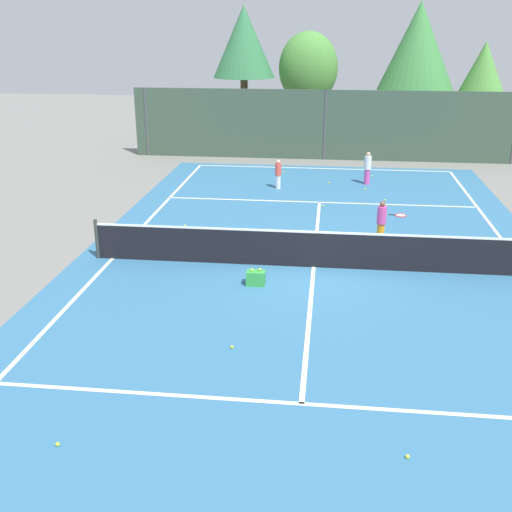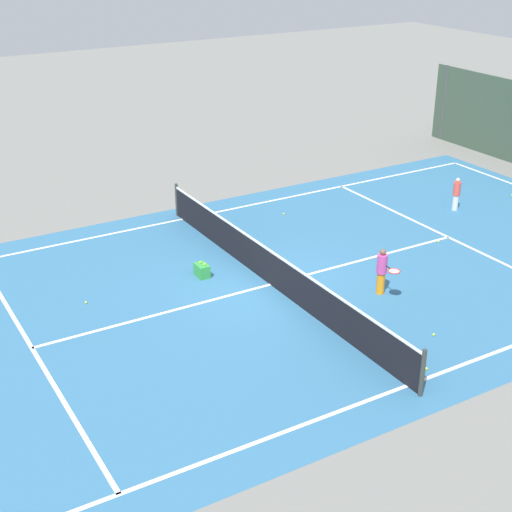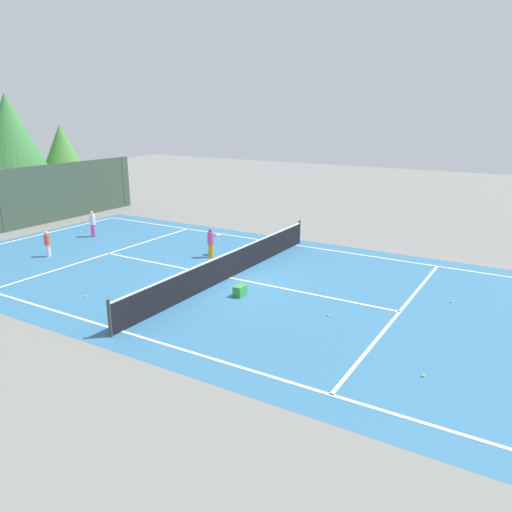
{
  "view_description": "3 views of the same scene",
  "coord_description": "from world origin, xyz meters",
  "views": [
    {
      "loc": [
        0.31,
        -15.53,
        6.08
      ],
      "look_at": [
        -1.29,
        -2.08,
        1.03
      ],
      "focal_mm": 44.1,
      "sensor_mm": 36.0,
      "label": 1
    },
    {
      "loc": [
        15.24,
        -9.4,
        8.99
      ],
      "look_at": [
        0.27,
        -0.62,
        1.09
      ],
      "focal_mm": 52.48,
      "sensor_mm": 36.0,
      "label": 2
    },
    {
      "loc": [
        -14.62,
        -9.94,
        6.03
      ],
      "look_at": [
        -0.63,
        -1.54,
        1.25
      ],
      "focal_mm": 34.82,
      "sensor_mm": 36.0,
      "label": 3
    }
  ],
  "objects": [
    {
      "name": "tennis_ball_9",
      "position": [
        1.63,
        -7.63,
        0.03
      ],
      "size": [
        0.07,
        0.07,
        0.07
      ],
      "primitive_type": "sphere",
      "color": "#CCE533",
      "rests_on": "ground_plane"
    },
    {
      "name": "tennis_ball_12",
      "position": [
        -1.64,
        10.99,
        0.03
      ],
      "size": [
        0.07,
        0.07,
        0.07
      ],
      "primitive_type": "sphere",
      "color": "#CCE533",
      "rests_on": "ground_plane"
    },
    {
      "name": "tree_3",
      "position": [
        -4.46,
        19.11,
        5.07
      ],
      "size": [
        3.29,
        3.29,
        6.94
      ],
      "color": "brown",
      "rests_on": "ground_plane"
    },
    {
      "name": "tennis_ball_6",
      "position": [
        1.71,
        8.43,
        0.03
      ],
      "size": [
        0.07,
        0.07,
        0.07
      ],
      "primitive_type": "sphere",
      "color": "#CCE533",
      "rests_on": "ground_plane"
    },
    {
      "name": "tennis_net",
      "position": [
        0.0,
        0.0,
        0.51
      ],
      "size": [
        11.9,
        0.1,
        1.1
      ],
      "color": "#333833",
      "rests_on": "ground_plane"
    },
    {
      "name": "tennis_ball_3",
      "position": [
        4.23,
        1.9,
        0.03
      ],
      "size": [
        0.07,
        0.07,
        0.07
      ],
      "primitive_type": "sphere",
      "color": "#CCE533",
      "rests_on": "ground_plane"
    },
    {
      "name": "tennis_ball_8",
      "position": [
        5.24,
        0.76,
        0.03
      ],
      "size": [
        0.07,
        0.07,
        0.07
      ],
      "primitive_type": "sphere",
      "color": "#CCE533",
      "rests_on": "ground_plane"
    },
    {
      "name": "tree_2",
      "position": [
        4.6,
        19.42,
        4.9
      ],
      "size": [
        3.97,
        3.97,
        7.13
      ],
      "color": "brown",
      "rests_on": "ground_plane"
    },
    {
      "name": "tree_0",
      "position": [
        -1.05,
        19.89,
        3.72
      ],
      "size": [
        3.19,
        2.71,
        5.66
      ],
      "color": "brown",
      "rests_on": "ground_plane"
    },
    {
      "name": "player_1",
      "position": [
        1.81,
        9.37,
        0.66
      ],
      "size": [
        0.28,
        0.28,
        1.29
      ],
      "color": "#D14799",
      "rests_on": "ground_plane"
    },
    {
      "name": "tennis_ball_4",
      "position": [
        0.13,
        5.87,
        0.03
      ],
      "size": [
        0.07,
        0.07,
        0.07
      ],
      "primitive_type": "sphere",
      "color": "#CCE533",
      "rests_on": "ground_plane"
    },
    {
      "name": "tennis_ball_11",
      "position": [
        -3.65,
        -7.96,
        0.03
      ],
      "size": [
        0.07,
        0.07,
        0.07
      ],
      "primitive_type": "sphere",
      "color": "#CCE533",
      "rests_on": "ground_plane"
    },
    {
      "name": "court_surface",
      "position": [
        0.0,
        0.0,
        0.0
      ],
      "size": [
        13.0,
        25.0,
        0.01
      ],
      "color": "teal",
      "rests_on": "ground_plane"
    },
    {
      "name": "tennis_ball_2",
      "position": [
        2.36,
        6.88,
        0.03
      ],
      "size": [
        0.07,
        0.07,
        0.07
      ],
      "primitive_type": "sphere",
      "color": "#CCE533",
      "rests_on": "ground_plane"
    },
    {
      "name": "ground_plane",
      "position": [
        0.0,
        0.0,
        0.0
      ],
      "size": [
        80.0,
        80.0,
        0.0
      ],
      "primitive_type": "plane",
      "color": "slate"
    },
    {
      "name": "tennis_ball_0",
      "position": [
        -1.47,
        -4.62,
        0.03
      ],
      "size": [
        0.07,
        0.07,
        0.07
      ],
      "primitive_type": "sphere",
      "color": "#CCE533",
      "rests_on": "ground_plane"
    },
    {
      "name": "player_2",
      "position": [
        -1.65,
        8.26,
        0.58
      ],
      "size": [
        0.24,
        0.24,
        1.13
      ],
      "color": "silver",
      "rests_on": "ground_plane"
    },
    {
      "name": "tree_1",
      "position": [
        7.89,
        18.88,
        3.67
      ],
      "size": [
        2.69,
        2.69,
        5.19
      ],
      "color": "brown",
      "rests_on": "ground_plane"
    },
    {
      "name": "player_0",
      "position": [
        1.89,
        2.21,
        0.66
      ],
      "size": [
        0.85,
        0.37,
        1.26
      ],
      "color": "orange",
      "rests_on": "ground_plane"
    },
    {
      "name": "tennis_ball_10",
      "position": [
        -4.17,
        3.05,
        0.03
      ],
      "size": [
        0.07,
        0.07,
        0.07
      ],
      "primitive_type": "sphere",
      "color": "#CCE533",
      "rests_on": "ground_plane"
    },
    {
      "name": "ball_crate",
      "position": [
        -1.38,
        -1.36,
        0.18
      ],
      "size": [
        0.46,
        0.3,
        0.43
      ],
      "color": "green",
      "rests_on": "ground_plane"
    },
    {
      "name": "tennis_ball_1",
      "position": [
        0.31,
        9.23,
        0.03
      ],
      "size": [
        0.07,
        0.07,
        0.07
      ],
      "primitive_type": "sphere",
      "color": "#CCE533",
      "rests_on": "ground_plane"
    },
    {
      "name": "perimeter_fence",
      "position": [
        0.0,
        14.0,
        1.6
      ],
      "size": [
        18.0,
        0.12,
        3.2
      ],
      "color": "#384C3D",
      "rests_on": "ground_plane"
    },
    {
      "name": "tennis_ball_7",
      "position": [
        2.09,
        10.64,
        0.03
      ],
      "size": [
        0.07,
        0.07,
        0.07
      ],
      "primitive_type": "sphere",
      "color": "#CCE533",
      "rests_on": "ground_plane"
    }
  ]
}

